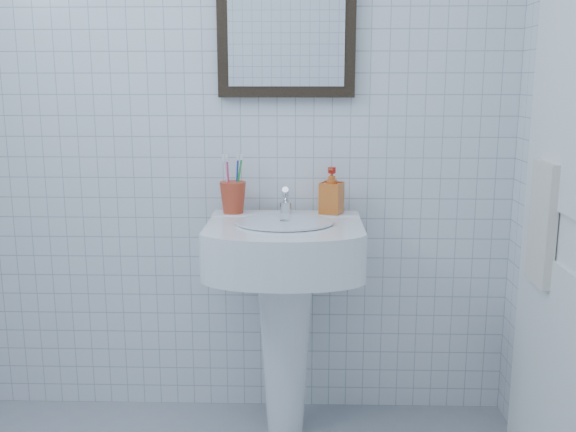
{
  "coord_description": "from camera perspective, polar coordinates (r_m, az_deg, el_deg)",
  "views": [
    {
      "loc": [
        0.31,
        -1.21,
        1.29
      ],
      "look_at": [
        0.26,
        0.86,
        0.86
      ],
      "focal_mm": 40.0,
      "sensor_mm": 36.0,
      "label": 1
    }
  ],
  "objects": [
    {
      "name": "towel_ring",
      "position": [
        2.09,
        22.58,
        4.18
      ],
      "size": [
        0.01,
        0.18,
        0.18
      ],
      "primitive_type": "torus",
      "rotation": [
        0.0,
        1.57,
        0.0
      ],
      "color": "silver",
      "rests_on": "wall_right"
    },
    {
      "name": "washbasin",
      "position": [
        2.32,
        -0.28,
        -6.75
      ],
      "size": [
        0.54,
        0.39,
        0.83
      ],
      "color": "white",
      "rests_on": "ground"
    },
    {
      "name": "wall_mirror",
      "position": [
        2.41,
        -0.15,
        17.89
      ],
      "size": [
        0.5,
        0.04,
        0.62
      ],
      "color": "black",
      "rests_on": "wall_back"
    },
    {
      "name": "wall_back",
      "position": [
        2.43,
        -5.93,
        10.69
      ],
      "size": [
        2.2,
        0.02,
        2.5
      ],
      "primitive_type": "cube",
      "color": "white",
      "rests_on": "ground"
    },
    {
      "name": "hand_towel",
      "position": [
        2.11,
        21.69,
        -0.65
      ],
      "size": [
        0.03,
        0.16,
        0.38
      ],
      "primitive_type": "cube",
      "color": "white",
      "rests_on": "towel_ring"
    },
    {
      "name": "soap_dispenser",
      "position": [
        2.35,
        3.89,
        2.28
      ],
      "size": [
        0.1,
        0.1,
        0.17
      ],
      "primitive_type": "imported",
      "rotation": [
        0.0,
        0.0,
        -0.36
      ],
      "color": "#BD4112",
      "rests_on": "washbasin"
    },
    {
      "name": "toothbrush_cup",
      "position": [
        2.37,
        -4.91,
        1.65
      ],
      "size": [
        0.11,
        0.11,
        0.12
      ],
      "primitive_type": null,
      "rotation": [
        0.0,
        0.0,
        0.19
      ],
      "color": "#BD3B22",
      "rests_on": "washbasin"
    },
    {
      "name": "faucet",
      "position": [
        2.34,
        -0.21,
        1.19
      ],
      "size": [
        0.04,
        0.1,
        0.11
      ],
      "color": "silver",
      "rests_on": "washbasin"
    }
  ]
}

